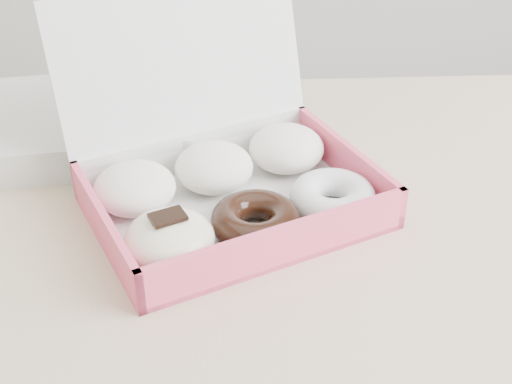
{
  "coord_description": "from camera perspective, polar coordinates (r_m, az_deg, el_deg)",
  "views": [
    {
      "loc": [
        -0.11,
        -0.59,
        1.2
      ],
      "look_at": [
        -0.08,
        0.05,
        0.78
      ],
      "focal_mm": 50.0,
      "sensor_mm": 36.0,
      "label": 1
    }
  ],
  "objects": [
    {
      "name": "table",
      "position": [
        0.8,
        5.66,
        -8.36
      ],
      "size": [
        1.2,
        0.8,
        0.75
      ],
      "color": "tan",
      "rests_on": "ground"
    },
    {
      "name": "donut_box",
      "position": [
        0.78,
        -2.58,
        1.01
      ],
      "size": [
        0.38,
        0.37,
        0.21
      ],
      "rotation": [
        0.0,
        0.0,
        0.42
      ],
      "color": "silver",
      "rests_on": "table"
    },
    {
      "name": "newspapers",
      "position": [
        0.94,
        -14.22,
        5.34
      ],
      "size": [
        0.3,
        0.25,
        0.04
      ],
      "primitive_type": "cube",
      "rotation": [
        0.0,
        0.0,
        0.13
      ],
      "color": "white",
      "rests_on": "table"
    }
  ]
}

